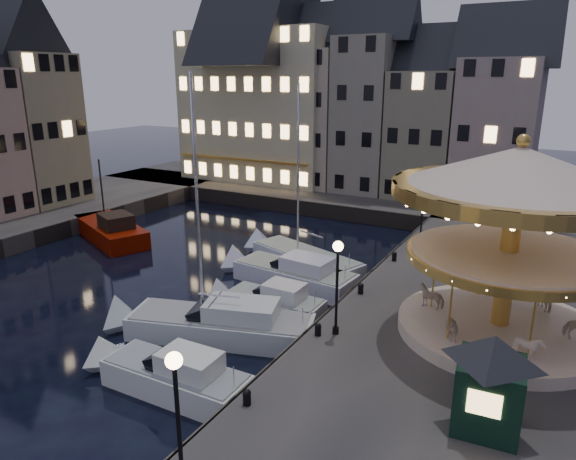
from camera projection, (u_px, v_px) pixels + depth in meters
The scene contains 29 objects.
ground at pixel (191, 332), 24.90m from camera, with size 160.00×160.00×0.00m, color black.
quay_east at pixel (517, 335), 23.27m from camera, with size 16.00×56.00×1.30m, color #474442.
quay_north at pixel (306, 192), 51.89m from camera, with size 44.00×12.00×1.30m, color #474442.
quaywall_e at pixel (353, 299), 26.97m from camera, with size 0.15×44.00×1.30m, color #47423A.
quaywall_n at pixel (295, 207), 45.94m from camera, with size 48.00×0.15×1.30m, color #47423A.
quaywall_w at pixel (0, 249), 34.72m from camera, with size 0.15×44.00×1.30m, color #47423A.
streetlamp_a at pixel (177, 404), 12.87m from camera, with size 0.44×0.44×4.17m.
streetlamp_b at pixel (337, 275), 21.25m from camera, with size 0.44×0.44×4.17m.
streetlamp_c at pixel (423, 206), 32.57m from camera, with size 0.44×0.44×4.17m.
bollard_a at pixel (247, 396), 17.20m from camera, with size 0.30×0.30×0.57m.
bollard_b at pixel (318, 329), 21.81m from camera, with size 0.30×0.30×0.57m.
bollard_c at pixel (361, 288), 26.00m from camera, with size 0.30×0.30×0.57m.
bollard_d at pixel (394, 256), 30.61m from camera, with size 0.30×0.30×0.57m.
townhouse_na at pixel (222, 115), 56.84m from camera, with size 5.50×8.00×12.80m.
townhouse_nb at pixel (264, 112), 54.17m from camera, with size 6.16×8.00×13.80m.
townhouse_nc at pixel (316, 109), 51.22m from camera, with size 6.82×8.00×14.80m.
townhouse_nd at pixel (370, 105), 48.42m from camera, with size 5.50×8.00×15.80m.
townhouse_ne at pixel (427, 124), 46.33m from camera, with size 6.16×8.00×12.80m.
townhouse_nf at pixel (499, 121), 43.38m from camera, with size 6.82×8.00×13.80m.
townhouse_wc at pixel (28, 118), 43.67m from camera, with size 8.80×5.50×14.20m.
hotel_corner at pixel (264, 97), 53.71m from camera, with size 17.60×9.00×16.80m.
motorboat_b at pixel (168, 376), 20.10m from camera, with size 7.11×2.12×2.15m.
motorboat_c at pixel (213, 324), 24.21m from camera, with size 9.71×5.18×12.99m.
motorboat_d at pixel (267, 304), 26.47m from camera, with size 6.19×2.02×2.15m.
motorboat_e at pixel (289, 274), 30.45m from camera, with size 8.52×3.21×2.15m.
motorboat_f at pixel (300, 259), 33.29m from camera, with size 8.99×5.04×12.09m.
red_fishing_boat at pixel (111, 231), 38.59m from camera, with size 8.76×5.91×6.19m.
carousel at pixel (515, 207), 20.38m from camera, with size 9.71×9.71×8.50m.
ticket_kiosk at pixel (492, 367), 15.55m from camera, with size 3.10×3.10×3.63m.
Camera 1 is at (14.99, -17.34, 11.91)m, focal length 32.00 mm.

